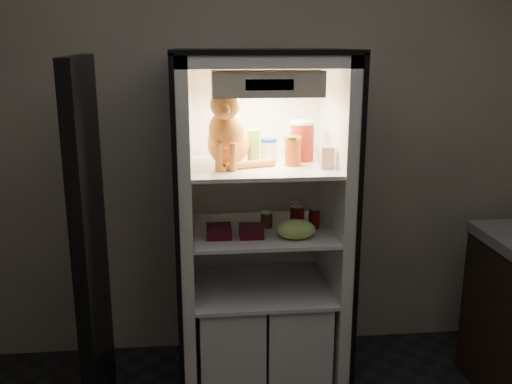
# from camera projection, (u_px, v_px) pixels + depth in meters

# --- Properties ---
(room_shell) EXTENTS (3.60, 3.60, 3.60)m
(room_shell) POSITION_uv_depth(u_px,v_px,m) (314.00, 146.00, 1.61)
(room_shell) COLOR white
(room_shell) RESTS_ON floor
(refrigerator) EXTENTS (0.90, 0.72, 1.88)m
(refrigerator) POSITION_uv_depth(u_px,v_px,m) (261.00, 250.00, 3.15)
(refrigerator) COLOR white
(refrigerator) RESTS_ON floor
(fridge_door) EXTENTS (0.12, 0.87, 1.85)m
(fridge_door) POSITION_uv_depth(u_px,v_px,m) (92.00, 257.00, 2.72)
(fridge_door) COLOR black
(fridge_door) RESTS_ON floor
(tabby_cat) EXTENTS (0.36, 0.42, 0.44)m
(tabby_cat) POSITION_uv_depth(u_px,v_px,m) (228.00, 135.00, 2.88)
(tabby_cat) COLOR orange
(tabby_cat) RESTS_ON refrigerator
(parmesan_shaker) EXTENTS (0.07, 0.07, 0.18)m
(parmesan_shaker) POSITION_uv_depth(u_px,v_px,m) (254.00, 146.00, 2.99)
(parmesan_shaker) COLOR #248730
(parmesan_shaker) RESTS_ON refrigerator
(mayo_tub) EXTENTS (0.09, 0.09, 0.12)m
(mayo_tub) POSITION_uv_depth(u_px,v_px,m) (269.00, 150.00, 3.05)
(mayo_tub) COLOR white
(mayo_tub) RESTS_ON refrigerator
(salsa_jar) EXTENTS (0.09, 0.09, 0.15)m
(salsa_jar) POSITION_uv_depth(u_px,v_px,m) (293.00, 151.00, 2.93)
(salsa_jar) COLOR maroon
(salsa_jar) RESTS_ON refrigerator
(pepper_jar) EXTENTS (0.13, 0.13, 0.21)m
(pepper_jar) POSITION_uv_depth(u_px,v_px,m) (302.00, 141.00, 3.04)
(pepper_jar) COLOR #A22C15
(pepper_jar) RESTS_ON refrigerator
(cream_carton) EXTENTS (0.06, 0.06, 0.11)m
(cream_carton) POSITION_uv_depth(u_px,v_px,m) (327.00, 158.00, 2.86)
(cream_carton) COLOR white
(cream_carton) RESTS_ON refrigerator
(soda_can_a) EXTENTS (0.06, 0.06, 0.11)m
(soda_can_a) POSITION_uv_depth(u_px,v_px,m) (295.00, 212.00, 3.17)
(soda_can_a) COLOR black
(soda_can_a) RESTS_ON refrigerator
(soda_can_b) EXTENTS (0.06, 0.06, 0.11)m
(soda_can_b) POSITION_uv_depth(u_px,v_px,m) (314.00, 218.00, 3.05)
(soda_can_b) COLOR black
(soda_can_b) RESTS_ON refrigerator
(soda_can_c) EXTENTS (0.07, 0.07, 0.14)m
(soda_can_c) POSITION_uv_depth(u_px,v_px,m) (297.00, 218.00, 3.00)
(soda_can_c) COLOR black
(soda_can_c) RESTS_ON refrigerator
(condiment_jar) EXTENTS (0.06, 0.06, 0.09)m
(condiment_jar) POSITION_uv_depth(u_px,v_px,m) (266.00, 219.00, 3.06)
(condiment_jar) COLOR #593419
(condiment_jar) RESTS_ON refrigerator
(grape_bag) EXTENTS (0.20, 0.14, 0.10)m
(grape_bag) POSITION_uv_depth(u_px,v_px,m) (296.00, 229.00, 2.88)
(grape_bag) COLOR #A4D463
(grape_bag) RESTS_ON refrigerator
(berry_box_left) EXTENTS (0.13, 0.13, 0.06)m
(berry_box_left) POSITION_uv_depth(u_px,v_px,m) (219.00, 231.00, 2.91)
(berry_box_left) COLOR #4E0D18
(berry_box_left) RESTS_ON refrigerator
(berry_box_right) EXTENTS (0.12, 0.12, 0.06)m
(berry_box_right) POSITION_uv_depth(u_px,v_px,m) (251.00, 231.00, 2.91)
(berry_box_right) COLOR #4E0D18
(berry_box_right) RESTS_ON refrigerator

